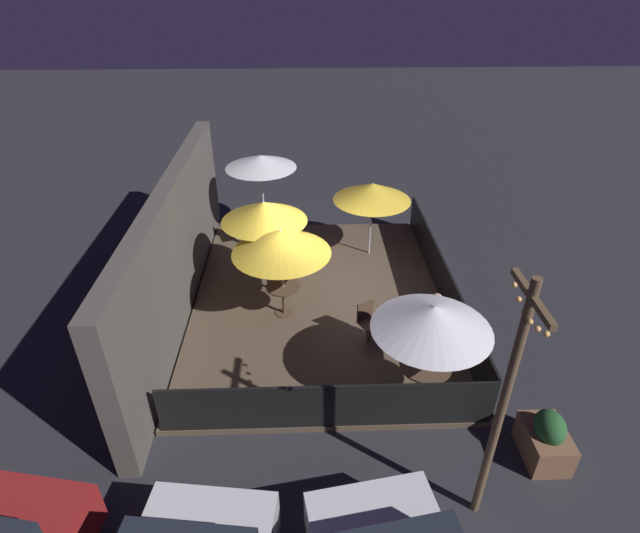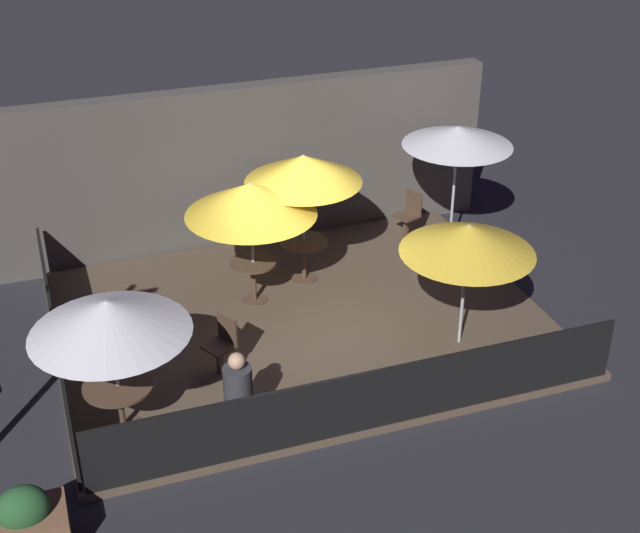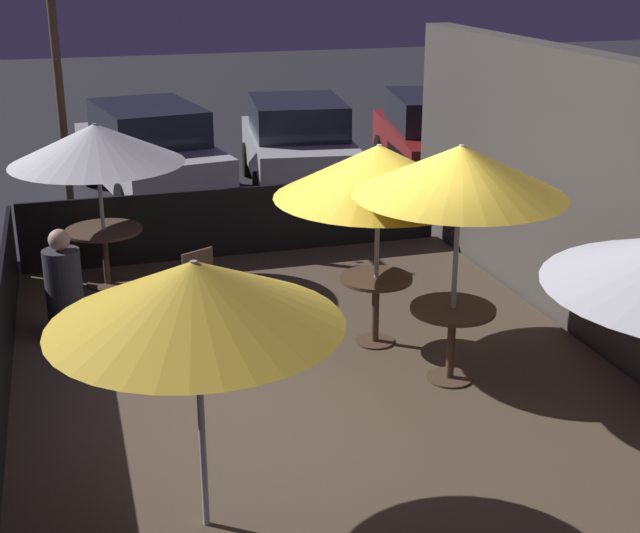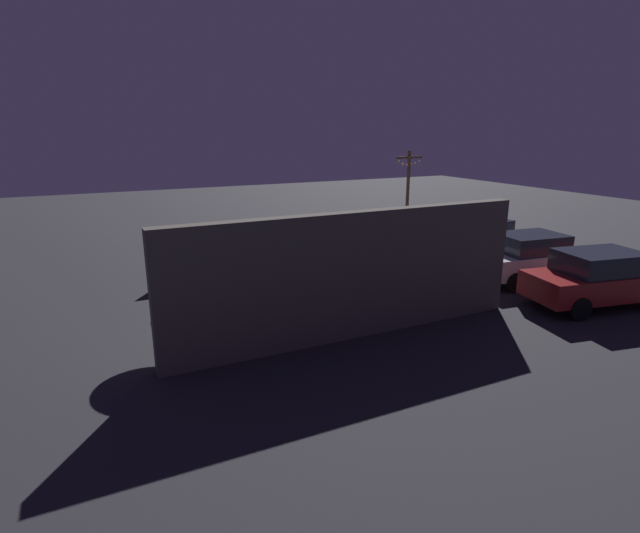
% 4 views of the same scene
% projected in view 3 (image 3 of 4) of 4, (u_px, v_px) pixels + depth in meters
% --- Properties ---
extents(ground_plane, '(60.00, 60.00, 0.00)m').
position_uv_depth(ground_plane, '(315.00, 385.00, 8.92)').
color(ground_plane, '#26262B').
extents(patio_deck, '(7.78, 5.95, 0.12)m').
position_uv_depth(patio_deck, '(315.00, 379.00, 8.90)').
color(patio_deck, brown).
rests_on(patio_deck, ground_plane).
extents(building_wall, '(9.38, 0.36, 3.10)m').
position_uv_depth(building_wall, '(611.00, 211.00, 9.25)').
color(building_wall, '#4C4742').
rests_on(building_wall, ground_plane).
extents(fence_front, '(7.58, 0.05, 0.95)m').
position_uv_depth(fence_front, '(0.00, 367.00, 7.95)').
color(fence_front, black).
rests_on(fence_front, patio_deck).
extents(fence_side_left, '(0.05, 5.75, 0.95)m').
position_uv_depth(fence_side_left, '(238.00, 221.00, 12.20)').
color(fence_side_left, black).
rests_on(fence_side_left, patio_deck).
extents(patio_umbrella_0, '(2.10, 2.10, 2.04)m').
position_uv_depth(patio_umbrella_0, '(96.00, 144.00, 10.65)').
color(patio_umbrella_0, '#B2B2B7').
rests_on(patio_umbrella_0, patio_deck).
extents(patio_umbrella_1, '(2.15, 2.15, 2.16)m').
position_uv_depth(patio_umbrella_1, '(379.00, 171.00, 8.97)').
color(patio_umbrella_1, '#B2B2B7').
rests_on(patio_umbrella_1, patio_deck).
extents(patio_umbrella_2, '(1.98, 1.98, 2.34)m').
position_uv_depth(patio_umbrella_2, '(460.00, 171.00, 8.08)').
color(patio_umbrella_2, '#B2B2B7').
rests_on(patio_umbrella_2, patio_deck).
extents(patio_umbrella_3, '(2.04, 2.04, 2.06)m').
position_uv_depth(patio_umbrella_3, '(195.00, 294.00, 5.95)').
color(patio_umbrella_3, '#B2B2B7').
rests_on(patio_umbrella_3, patio_deck).
extents(dining_table_0, '(0.95, 0.95, 0.73)m').
position_uv_depth(dining_table_0, '(104.00, 240.00, 11.06)').
color(dining_table_0, '#4C3828').
rests_on(dining_table_0, patio_deck).
extents(dining_table_1, '(0.77, 0.77, 0.75)m').
position_uv_depth(dining_table_1, '(376.00, 291.00, 9.41)').
color(dining_table_1, '#4C3828').
rests_on(dining_table_1, patio_deck).
extents(dining_table_2, '(0.82, 0.82, 0.76)m').
position_uv_depth(dining_table_2, '(452.00, 323.00, 8.58)').
color(dining_table_2, '#4C3828').
rests_on(dining_table_2, patio_deck).
extents(patio_chair_0, '(0.54, 0.54, 0.92)m').
position_uv_depth(patio_chair_0, '(193.00, 284.00, 9.85)').
color(patio_chair_0, '#4C3828').
rests_on(patio_chair_0, patio_deck).
extents(patron_0, '(0.55, 0.55, 1.22)m').
position_uv_depth(patron_0, '(64.00, 290.00, 9.58)').
color(patron_0, '#333338').
rests_on(patron_0, patio_deck).
extents(light_post, '(1.10, 0.12, 4.18)m').
position_uv_depth(light_post, '(59.00, 85.00, 12.44)').
color(light_post, brown).
rests_on(light_post, ground_plane).
extents(parked_car_0, '(4.45, 2.37, 1.62)m').
position_uv_depth(parked_car_0, '(149.00, 150.00, 15.37)').
color(parked_car_0, silver).
rests_on(parked_car_0, ground_plane).
extents(parked_car_1, '(3.99, 2.17, 1.62)m').
position_uv_depth(parked_car_1, '(298.00, 143.00, 15.89)').
color(parked_car_1, silver).
rests_on(parked_car_1, ground_plane).
extents(parked_car_2, '(4.31, 2.42, 1.62)m').
position_uv_depth(parked_car_2, '(435.00, 137.00, 16.45)').
color(parked_car_2, maroon).
rests_on(parked_car_2, ground_plane).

